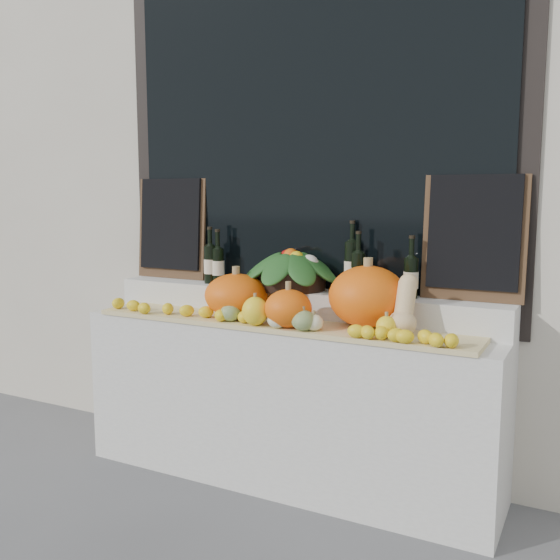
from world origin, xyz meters
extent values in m
cube|color=beige|center=(0.00, 2.25, 2.25)|extent=(7.00, 0.90, 4.50)
cube|color=black|center=(0.00, 1.80, 1.90)|extent=(2.40, 0.04, 2.10)
cube|color=black|center=(0.00, 1.77, 1.90)|extent=(2.20, 0.02, 2.00)
cube|color=silver|center=(0.00, 1.52, 0.44)|extent=(2.30, 0.55, 0.88)
cube|color=silver|center=(0.00, 1.68, 0.96)|extent=(2.30, 0.25, 0.16)
cube|color=tan|center=(0.00, 1.40, 0.89)|extent=(2.10, 0.32, 0.02)
ellipsoid|color=orange|center=(-0.26, 1.44, 1.02)|extent=(0.42, 0.42, 0.23)
ellipsoid|color=orange|center=(0.46, 1.51, 1.06)|extent=(0.43, 0.43, 0.31)
ellipsoid|color=orange|center=(0.11, 1.32, 1.00)|extent=(0.31, 0.31, 0.19)
ellipsoid|color=#EAC289|center=(0.67, 1.39, 0.97)|extent=(0.13, 0.13, 0.12)
cylinder|color=#EAC289|center=(0.67, 1.44, 1.08)|extent=(0.09, 0.14, 0.18)
sphere|color=#EAC289|center=(0.67, 1.48, 1.15)|extent=(0.09, 0.09, 0.09)
ellipsoid|color=#2F601C|center=(0.22, 1.28, 0.96)|extent=(0.12, 0.12, 0.10)
cylinder|color=olive|center=(0.22, 1.28, 1.02)|extent=(0.02, 0.02, 0.02)
ellipsoid|color=#2F601C|center=(-0.22, 1.31, 0.95)|extent=(0.11, 0.11, 0.09)
cylinder|color=olive|center=(-0.22, 1.31, 1.01)|extent=(0.02, 0.02, 0.02)
ellipsoid|color=#F1EEC1|center=(0.07, 1.28, 0.94)|extent=(0.10, 0.10, 0.08)
cylinder|color=olive|center=(0.07, 1.28, 0.99)|extent=(0.02, 0.02, 0.02)
ellipsoid|color=yellow|center=(-0.05, 1.28, 0.98)|extent=(0.13, 0.13, 0.15)
cylinder|color=olive|center=(-0.05, 1.28, 1.06)|extent=(0.02, 0.02, 0.02)
ellipsoid|color=#F1EEC1|center=(0.26, 1.31, 0.95)|extent=(0.10, 0.10, 0.08)
cylinder|color=olive|center=(0.26, 1.31, 1.00)|extent=(0.02, 0.02, 0.02)
ellipsoid|color=yellow|center=(0.62, 1.33, 0.96)|extent=(0.10, 0.10, 0.10)
cylinder|color=olive|center=(0.62, 1.33, 1.02)|extent=(0.02, 0.02, 0.02)
cylinder|color=black|center=(-0.04, 1.66, 1.09)|extent=(0.39, 0.39, 0.11)
cylinder|color=black|center=(-0.57, 1.65, 1.15)|extent=(0.07, 0.07, 0.22)
cylinder|color=black|center=(-0.57, 1.65, 1.31)|extent=(0.03, 0.03, 0.10)
cylinder|color=beige|center=(-0.57, 1.65, 1.14)|extent=(0.08, 0.08, 0.08)
cylinder|color=black|center=(-0.57, 1.65, 1.37)|extent=(0.03, 0.03, 0.02)
cylinder|color=black|center=(-0.53, 1.66, 1.14)|extent=(0.07, 0.07, 0.21)
cylinder|color=black|center=(-0.53, 1.66, 1.30)|extent=(0.03, 0.03, 0.10)
cylinder|color=beige|center=(-0.53, 1.66, 1.13)|extent=(0.08, 0.08, 0.08)
cylinder|color=black|center=(-0.53, 1.66, 1.35)|extent=(0.03, 0.03, 0.02)
cylinder|color=black|center=(0.29, 1.73, 1.18)|extent=(0.08, 0.08, 0.27)
cylinder|color=black|center=(0.29, 1.73, 1.36)|extent=(0.03, 0.03, 0.10)
cylinder|color=beige|center=(0.29, 1.73, 1.17)|extent=(0.08, 0.08, 0.08)
cylinder|color=black|center=(0.29, 1.73, 1.42)|extent=(0.03, 0.03, 0.02)
cylinder|color=black|center=(0.35, 1.66, 1.15)|extent=(0.07, 0.07, 0.22)
cylinder|color=black|center=(0.35, 1.66, 1.31)|extent=(0.03, 0.03, 0.10)
cylinder|color=beige|center=(0.35, 1.66, 1.14)|extent=(0.08, 0.08, 0.08)
cylinder|color=black|center=(0.35, 1.66, 1.37)|extent=(0.03, 0.03, 0.02)
cylinder|color=black|center=(0.63, 1.68, 1.14)|extent=(0.07, 0.07, 0.20)
cylinder|color=black|center=(0.63, 1.68, 1.29)|extent=(0.03, 0.03, 0.10)
cylinder|color=beige|center=(0.63, 1.68, 1.13)|extent=(0.08, 0.08, 0.08)
cylinder|color=black|center=(0.63, 1.68, 1.35)|extent=(0.03, 0.03, 0.02)
cube|color=#4C331E|center=(-0.92, 1.75, 1.35)|extent=(0.50, 0.06, 0.62)
cube|color=black|center=(-0.92, 1.73, 1.38)|extent=(0.44, 0.06, 0.56)
cube|color=#4C331E|center=(0.92, 1.75, 1.35)|extent=(0.50, 0.06, 0.62)
cube|color=black|center=(0.92, 1.73, 1.38)|extent=(0.44, 0.06, 0.56)
camera|label=1|loc=(1.49, -1.40, 1.56)|focal=40.00mm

